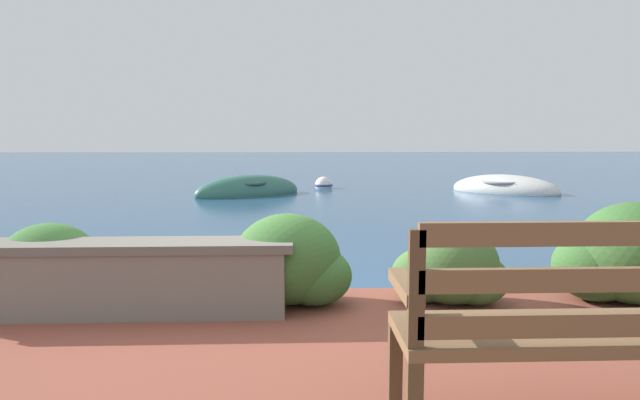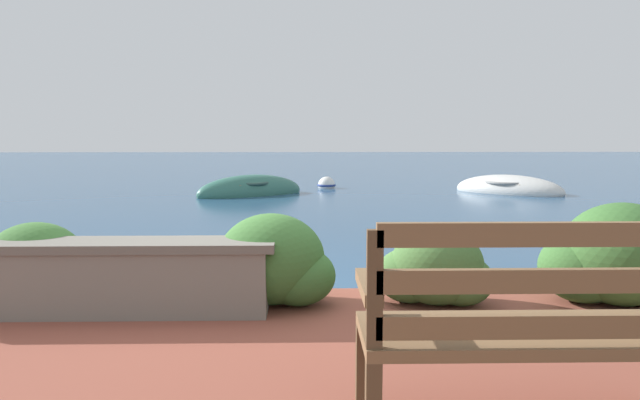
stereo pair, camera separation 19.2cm
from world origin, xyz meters
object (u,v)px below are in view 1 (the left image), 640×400
object	(u,v)px
rowboat_nearest	(248,192)
rowboat_mid	(505,190)
mooring_buoy	(323,185)
park_bench	(570,323)

from	to	relation	value
rowboat_nearest	rowboat_mid	size ratio (longest dim) A/B	0.97
rowboat_mid	mooring_buoy	bearing A→B (deg)	-155.17
rowboat_nearest	mooring_buoy	bearing A→B (deg)	-172.01
park_bench	mooring_buoy	distance (m)	13.03
rowboat_nearest	mooring_buoy	size ratio (longest dim) A/B	5.51
rowboat_mid	mooring_buoy	distance (m)	4.65
rowboat_nearest	mooring_buoy	xyz separation A→B (m)	(1.87, 1.65, 0.01)
mooring_buoy	park_bench	bearing A→B (deg)	-88.17
park_bench	rowboat_nearest	bearing A→B (deg)	97.46
park_bench	rowboat_nearest	world-z (taller)	park_bench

